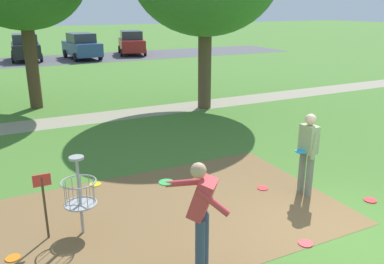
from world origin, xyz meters
TOP-DOWN VIEW (x-y plane):
  - ground_plane at (0.00, 0.00)m, footprint 160.00×160.00m
  - dirt_tee_pad at (-2.21, 2.01)m, footprint 6.16×4.03m
  - disc_golf_basket at (-3.97, 2.08)m, footprint 0.98×0.58m
  - player_foreground_watching at (0.47, 1.51)m, footprint 0.40×0.47m
  - player_throwing at (-2.60, 0.23)m, footprint 0.69×1.06m
  - frisbee_by_tee at (-0.13, 2.10)m, footprint 0.24×0.24m
  - frisbee_mid_grass at (-5.03, 1.80)m, footprint 0.22×0.22m
  - frisbee_far_left at (-3.27, 3.88)m, footprint 0.26×0.26m
  - frisbee_far_right at (-0.74, 0.10)m, footprint 0.23×0.23m
  - frisbee_scattered_a at (1.46, 0.69)m, footprint 0.25×0.25m
  - frisbee_scattered_b at (2.42, 3.49)m, footprint 0.24×0.24m
  - parking_lot_strip at (0.00, 26.11)m, footprint 36.00×6.00m
  - parked_car_center_left at (-2.69, 26.70)m, footprint 2.14×4.29m
  - parked_car_center_right at (1.04, 25.78)m, footprint 2.26×4.34m
  - parked_car_rightmost at (5.18, 26.90)m, footprint 2.71×4.50m
  - gravel_path at (0.00, 9.29)m, footprint 40.00×1.41m

SIDE VIEW (x-z plane):
  - ground_plane at x=0.00m, z-range 0.00..0.00m
  - gravel_path at x=0.00m, z-range 0.00..0.00m
  - parking_lot_strip at x=0.00m, z-range 0.00..0.01m
  - dirt_tee_pad at x=-2.21m, z-range 0.00..0.01m
  - frisbee_by_tee at x=-0.13m, z-range 0.00..0.02m
  - frisbee_mid_grass at x=-5.03m, z-range 0.00..0.02m
  - frisbee_far_left at x=-3.27m, z-range 0.00..0.02m
  - frisbee_far_right at x=-0.74m, z-range 0.00..0.02m
  - frisbee_scattered_a at x=1.46m, z-range 0.00..0.02m
  - frisbee_scattered_b at x=2.42m, z-range 0.00..0.02m
  - disc_golf_basket at x=-3.97m, z-range 0.06..1.45m
  - parked_car_center_left at x=-2.69m, z-range 0.00..1.84m
  - parked_car_center_right at x=1.04m, z-range 0.00..1.84m
  - parked_car_rightmost at x=5.18m, z-range 0.00..1.84m
  - player_foreground_watching at x=0.47m, z-range 0.11..1.82m
  - player_throwing at x=-2.60m, z-range 0.13..1.84m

